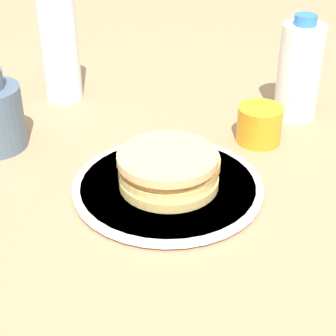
{
  "coord_description": "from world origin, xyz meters",
  "views": [
    {
      "loc": [
        -0.46,
        -0.53,
        0.47
      ],
      "look_at": [
        0.02,
        -0.02,
        0.04
      ],
      "focal_mm": 60.0,
      "sensor_mm": 36.0,
      "label": 1
    }
  ],
  "objects_px": {
    "plate": "(168,187)",
    "water_bottle_near": "(59,45)",
    "water_bottle_mid": "(298,71)",
    "pancake_stack": "(169,168)",
    "juice_glass": "(259,124)"
  },
  "relations": [
    {
      "from": "juice_glass",
      "to": "pancake_stack",
      "type": "bearing_deg",
      "value": -178.53
    },
    {
      "from": "plate",
      "to": "water_bottle_near",
      "type": "relative_size",
      "value": 1.22
    },
    {
      "from": "plate",
      "to": "water_bottle_mid",
      "type": "bearing_deg",
      "value": 3.98
    },
    {
      "from": "water_bottle_near",
      "to": "juice_glass",
      "type": "bearing_deg",
      "value": -69.51
    },
    {
      "from": "water_bottle_near",
      "to": "water_bottle_mid",
      "type": "xyz_separation_m",
      "value": [
        0.27,
        -0.36,
        -0.02
      ]
    },
    {
      "from": "plate",
      "to": "juice_glass",
      "type": "xyz_separation_m",
      "value": [
        0.22,
        0.01,
        0.02
      ]
    },
    {
      "from": "water_bottle_near",
      "to": "water_bottle_mid",
      "type": "relative_size",
      "value": 1.21
    },
    {
      "from": "water_bottle_near",
      "to": "plate",
      "type": "bearing_deg",
      "value": -101.4
    },
    {
      "from": "pancake_stack",
      "to": "water_bottle_mid",
      "type": "distance_m",
      "value": 0.35
    },
    {
      "from": "pancake_stack",
      "to": "water_bottle_near",
      "type": "relative_size",
      "value": 0.67
    },
    {
      "from": "juice_glass",
      "to": "water_bottle_near",
      "type": "height_order",
      "value": "water_bottle_near"
    },
    {
      "from": "water_bottle_near",
      "to": "water_bottle_mid",
      "type": "distance_m",
      "value": 0.45
    },
    {
      "from": "juice_glass",
      "to": "water_bottle_mid",
      "type": "height_order",
      "value": "water_bottle_mid"
    },
    {
      "from": "plate",
      "to": "pancake_stack",
      "type": "xyz_separation_m",
      "value": [
        0.0,
        -0.0,
        0.03
      ]
    },
    {
      "from": "pancake_stack",
      "to": "water_bottle_near",
      "type": "xyz_separation_m",
      "value": [
        0.08,
        0.39,
        0.07
      ]
    }
  ]
}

